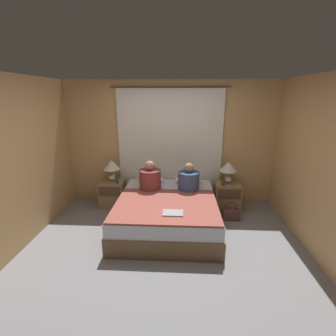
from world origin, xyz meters
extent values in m
plane|color=gray|center=(0.00, 0.00, 0.00)|extent=(16.00, 16.00, 0.00)
cube|color=tan|center=(0.00, 1.78, 1.25)|extent=(4.34, 0.06, 2.50)
cube|color=tan|center=(-2.14, 0.00, 1.25)|extent=(0.06, 3.63, 2.50)
cube|color=tan|center=(2.14, 0.00, 1.25)|extent=(0.06, 3.63, 2.50)
cube|color=white|center=(0.00, 1.72, 1.17)|extent=(2.11, 0.02, 2.33)
cylinder|color=brown|center=(0.00, 1.72, 2.35)|extent=(2.31, 0.02, 0.02)
cube|color=brown|center=(0.00, 0.69, 0.15)|extent=(1.69, 1.96, 0.30)
cube|color=silver|center=(0.00, 0.69, 0.41)|extent=(1.65, 1.92, 0.22)
cube|color=#937047|center=(-1.16, 1.42, 0.27)|extent=(0.49, 0.43, 0.54)
cube|color=#4C3823|center=(-1.16, 1.19, 0.40)|extent=(0.43, 0.02, 0.19)
cube|color=#937047|center=(1.16, 1.42, 0.27)|extent=(0.49, 0.43, 0.54)
cube|color=#4C3823|center=(1.16, 1.19, 0.40)|extent=(0.43, 0.02, 0.19)
ellipsoid|color=silver|center=(-1.16, 1.47, 0.60)|extent=(0.16, 0.16, 0.12)
cylinder|color=#B2A893|center=(-1.16, 1.47, 0.72)|extent=(0.02, 0.02, 0.11)
cone|color=silver|center=(-1.16, 1.47, 0.87)|extent=(0.33, 0.33, 0.18)
ellipsoid|color=silver|center=(1.16, 1.47, 0.60)|extent=(0.16, 0.16, 0.12)
cylinder|color=#B2A893|center=(1.16, 1.47, 0.72)|extent=(0.02, 0.02, 0.11)
cone|color=silver|center=(1.16, 1.47, 0.87)|extent=(0.33, 0.33, 0.18)
ellipsoid|color=white|center=(-0.37, 1.46, 0.58)|extent=(0.53, 0.33, 0.12)
ellipsoid|color=white|center=(0.37, 1.46, 0.58)|extent=(0.53, 0.33, 0.12)
cube|color=#994C42|center=(0.00, 0.38, 0.53)|extent=(1.63, 1.29, 0.03)
cylinder|color=brown|center=(-0.33, 1.07, 0.71)|extent=(0.40, 0.40, 0.38)
sphere|color=#A87A5B|center=(-0.33, 1.07, 0.98)|extent=(0.17, 0.17, 0.17)
cylinder|color=#38517A|center=(0.37, 1.07, 0.69)|extent=(0.39, 0.39, 0.36)
sphere|color=#A87A5B|center=(0.37, 1.07, 0.96)|extent=(0.17, 0.17, 0.17)
cylinder|color=#2D4C28|center=(-1.02, 1.31, 0.62)|extent=(0.07, 0.07, 0.17)
cylinder|color=#2D4C28|center=(-1.02, 1.31, 0.74)|extent=(0.02, 0.02, 0.06)
cylinder|color=#513819|center=(1.05, 1.31, 0.62)|extent=(0.07, 0.07, 0.15)
cylinder|color=#513819|center=(1.05, 1.31, 0.72)|extent=(0.02, 0.02, 0.06)
cube|color=#9EA0A5|center=(0.12, 0.07, 0.55)|extent=(0.30, 0.20, 0.02)
cube|color=brown|center=(1.16, 0.95, 0.10)|extent=(0.31, 0.14, 0.20)
torus|color=#492B27|center=(1.16, 0.95, 0.24)|extent=(0.23, 0.02, 0.23)
camera|label=1|loc=(0.22, -3.14, 2.20)|focal=26.00mm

